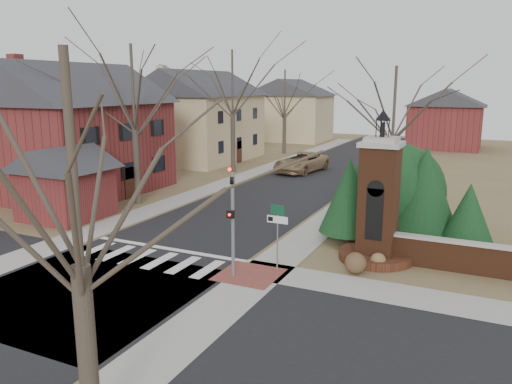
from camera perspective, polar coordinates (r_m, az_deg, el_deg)
The scene contains 30 objects.
ground at distance 21.92m, azimuth -13.45°, elevation -8.10°, with size 120.00×120.00×0.00m, color brown.
main_street at distance 40.80m, azimuth 6.12°, elevation 1.57°, with size 8.00×70.00×0.01m, color black.
cross_street at distance 19.85m, azimuth -18.93°, elevation -10.62°, with size 120.00×8.00×0.01m, color black.
crosswalk_zone at distance 22.50m, azimuth -12.17°, elevation -7.47°, with size 8.00×2.20×0.02m, color silver.
stop_bar at distance 23.64m, azimuth -9.96°, elevation -6.41°, with size 8.00×0.35×0.02m, color silver.
sidewalk_right_main at distance 39.44m, azimuth 13.27°, elevation 0.95°, with size 2.00×60.00×0.02m, color gray.
sidewalk_left at distance 42.75m, azimuth -0.48°, elevation 2.14°, with size 2.00×60.00×0.02m, color gray.
curb_apron at distance 20.26m, azimuth -0.80°, elevation -9.43°, with size 2.40×2.40×0.02m, color brown.
traffic_signal_pole at distance 19.31m, azimuth -2.71°, elevation -2.49°, with size 0.28×0.41×4.50m.
sign_post at distance 20.18m, azimuth 2.45°, elevation -3.72°, with size 0.90×0.07×2.75m.
brick_gate_monument at distance 21.95m, azimuth 13.78°, elevation -2.16°, with size 3.20×3.20×6.47m.
brick_garden_wall at distance 22.00m, azimuth 25.21°, elevation -7.06°, with size 7.50×0.50×1.30m.
house_brick_left at distance 36.88m, azimuth -20.04°, elevation 7.09°, with size 9.80×11.80×9.42m.
house_stucco_left at distance 50.56m, azimuth -6.59°, elevation 8.85°, with size 9.80×12.80×9.28m.
garage_left at distance 30.17m, azimuth -21.04°, elevation 1.38°, with size 4.80×4.80×4.29m.
house_distant_left at distance 68.73m, azimuth 3.88°, elevation 9.48°, with size 10.80×8.80×8.53m.
house_distant_right at distance 64.22m, azimuth 20.88°, elevation 7.99°, with size 8.80×8.80×7.30m.
evergreen_near at distance 24.22m, azimuth 10.60°, elevation -0.36°, with size 2.80×2.80×4.10m.
evergreen_mid at distance 24.73m, azimuth 18.75°, elevation 0.17°, with size 3.40×3.40×4.70m.
evergreen_far at distance 23.78m, azimuth 23.12°, elevation -2.37°, with size 2.40×2.40×3.30m.
evergreen_mass at distance 26.23m, azimuth 15.81°, elevation 0.57°, with size 4.80×4.80×4.80m, color black.
bare_tree_0 at distance 32.00m, azimuth -13.94°, elevation 12.24°, with size 8.05×8.05×11.15m.
bare_tree_1 at distance 42.91m, azimuth -2.72°, elevation 12.92°, with size 8.40×8.40×11.64m.
bare_tree_2 at distance 54.92m, azimuth 3.32°, elevation 11.70°, with size 7.35×7.35×10.19m.
bare_tree_3 at distance 32.41m, azimuth 15.59°, elevation 10.37°, with size 7.00×7.00×9.70m.
bare_tree_4 at distance 9.96m, azimuth -20.41°, elevation 4.97°, with size 6.65×6.65×9.21m.
pickup_truck at distance 43.66m, azimuth 5.20°, elevation 3.41°, with size 2.82×6.12×1.70m, color #8E734D.
distant_car at distance 62.77m, azimuth 14.64°, elevation 5.60°, with size 1.48×4.23×1.40m, color #303437.
dry_shrub_left at distance 20.67m, azimuth 11.30°, elevation -7.96°, with size 0.87×0.87×0.87m, color brown.
dry_shrub_right at distance 21.49m, azimuth 13.77°, elevation -7.60°, with size 0.65×0.65×0.65m, color brown.
Camera 1 is at (13.09, -15.91, 7.48)m, focal length 35.00 mm.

